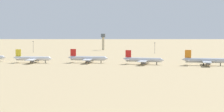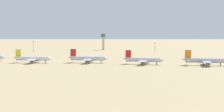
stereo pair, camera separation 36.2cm
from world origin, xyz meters
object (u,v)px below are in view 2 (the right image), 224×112
object	(u,v)px
parked_jet_red_5	(143,60)
parked_jet_orange_6	(205,60)
control_tower	(103,40)
light_pole_west	(155,47)
light_pole_mid	(33,46)
parked_jet_yellow_3	(32,58)
parked_jet_red_4	(88,58)

from	to	relation	value
parked_jet_red_5	parked_jet_orange_6	distance (m)	50.66
control_tower	light_pole_west	xyz separation A→B (m)	(72.96, -58.67, -5.68)
light_pole_mid	control_tower	bearing A→B (deg)	41.43
light_pole_mid	parked_jet_red_5	bearing A→B (deg)	-42.15
parked_jet_orange_6	light_pole_west	world-z (taller)	light_pole_west
control_tower	parked_jet_red_5	bearing A→B (deg)	-69.93
parked_jet_yellow_3	parked_jet_orange_6	world-z (taller)	parked_jet_orange_6
parked_jet_yellow_3	light_pole_mid	distance (m)	143.85
parked_jet_red_5	light_pole_west	xyz separation A→B (m)	(0.64, 139.24, 3.64)
control_tower	light_pole_mid	xyz separation A→B (m)	(-74.11, -65.40, -5.24)
parked_jet_orange_6	light_pole_west	xyz separation A→B (m)	(-50.00, 140.31, 3.38)
light_pole_west	light_pole_mid	xyz separation A→B (m)	(-147.07, -6.72, 0.44)
parked_jet_red_4	parked_jet_yellow_3	bearing A→B (deg)	-171.40
parked_jet_red_5	parked_jet_red_4	bearing A→B (deg)	178.59
parked_jet_red_4	control_tower	bearing A→B (deg)	95.36
light_pole_mid	parked_jet_yellow_3	bearing A→B (deg)	-69.75
parked_jet_red_4	light_pole_west	xyz separation A→B (m)	(49.72, 133.11, 3.56)
parked_jet_yellow_3	parked_jet_red_5	xyz separation A→B (m)	(96.66, 2.39, 0.00)
parked_jet_orange_6	light_pole_west	size ratio (longest dim) A/B	2.99
parked_jet_yellow_3	parked_jet_red_4	xyz separation A→B (m)	(47.59, 8.52, 0.08)
parked_jet_yellow_3	parked_jet_red_4	size ratio (longest dim) A/B	0.98
parked_jet_orange_6	control_tower	world-z (taller)	control_tower
parked_jet_red_4	light_pole_west	size ratio (longest dim) A/B	2.87
light_pole_west	light_pole_mid	bearing A→B (deg)	-177.38
parked_jet_red_5	parked_jet_orange_6	bearing A→B (deg)	4.50
parked_jet_red_5	light_pole_mid	bearing A→B (deg)	143.56
parked_jet_orange_6	light_pole_mid	bearing A→B (deg)	146.00
parked_jet_red_5	parked_jet_orange_6	world-z (taller)	parked_jet_orange_6
parked_jet_yellow_3	light_pole_mid	xyz separation A→B (m)	(-49.76, 134.91, 4.08)
light_pole_mid	parked_jet_orange_6	bearing A→B (deg)	-34.13
light_pole_west	parked_jet_red_4	bearing A→B (deg)	-110.48
parked_jet_red_4	control_tower	distance (m)	193.41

